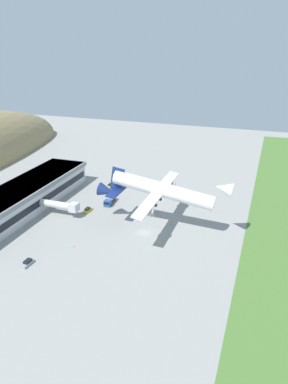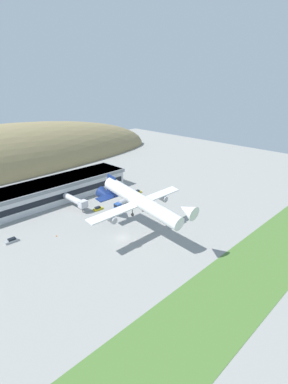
# 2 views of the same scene
# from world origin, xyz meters

# --- Properties ---
(ground_plane) EXTENTS (336.43, 336.43, 0.00)m
(ground_plane) POSITION_xyz_m (0.00, 0.00, 0.00)
(ground_plane) COLOR gray
(grass_strip_foreground) EXTENTS (302.78, 21.55, 0.08)m
(grass_strip_foreground) POSITION_xyz_m (0.00, -42.30, 0.04)
(grass_strip_foreground) COLOR #4C7533
(grass_strip_foreground) RESTS_ON ground_plane
(terminal_building) EXTENTS (71.64, 17.39, 9.12)m
(terminal_building) POSITION_xyz_m (1.95, 48.88, 5.17)
(terminal_building) COLOR silver
(terminal_building) RESTS_ON ground_plane
(jetway_0) EXTENTS (3.38, 14.99, 5.43)m
(jetway_0) POSITION_xyz_m (2.55, 32.43, 3.99)
(jetway_0) COLOR silver
(jetway_0) RESTS_ON ground_plane
(cargo_airplane) EXTENTS (41.36, 45.61, 11.93)m
(cargo_airplane) POSITION_xyz_m (5.25, -3.72, 13.61)
(cargo_airplane) COLOR white
(service_car_0) EXTENTS (4.52, 1.76, 1.49)m
(service_car_0) POSITION_xyz_m (-28.95, 24.88, 0.62)
(service_car_0) COLOR #999EA3
(service_car_0) RESTS_ON ground_plane
(service_car_1) EXTENTS (4.04, 2.07, 1.60)m
(service_car_1) POSITION_xyz_m (34.16, 27.08, 0.66)
(service_car_1) COLOR gold
(service_car_1) RESTS_ON ground_plane
(service_car_2) EXTENTS (4.27, 1.81, 1.53)m
(service_car_2) POSITION_xyz_m (8.55, 25.06, 0.63)
(service_car_2) COLOR gold
(service_car_2) RESTS_ON ground_plane
(fuel_truck) EXTENTS (7.68, 3.02, 3.31)m
(fuel_truck) POSITION_xyz_m (18.05, 20.28, 1.54)
(fuel_truck) COLOR #264C99
(fuel_truck) RESTS_ON ground_plane
(traffic_cone_0) EXTENTS (0.52, 0.52, 0.58)m
(traffic_cone_0) POSITION_xyz_m (-15.91, 17.42, 0.28)
(traffic_cone_0) COLOR orange
(traffic_cone_0) RESTS_ON ground_plane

